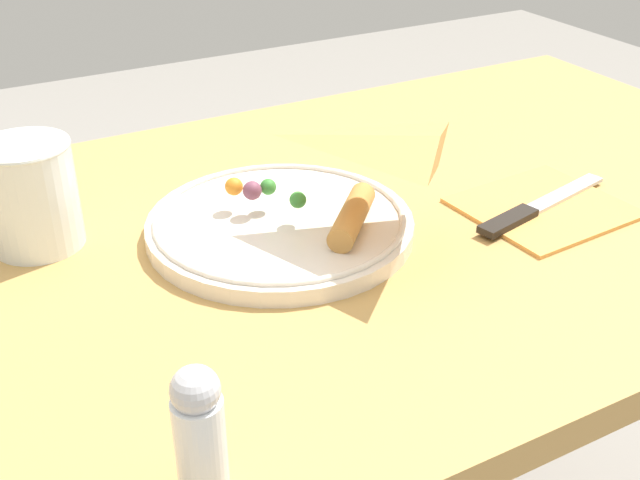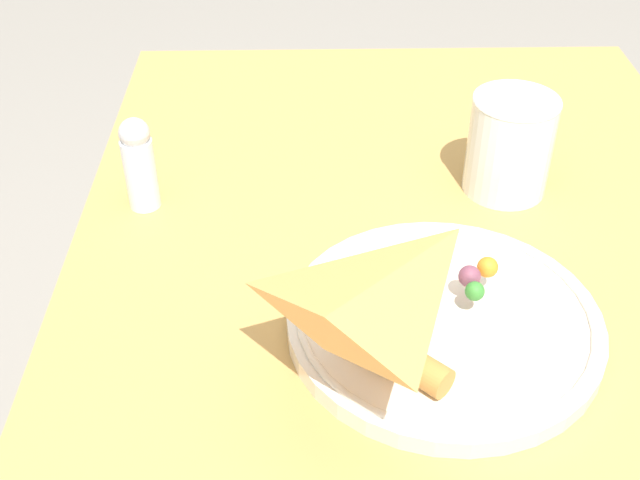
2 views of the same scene
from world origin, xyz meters
name	(u,v)px [view 1 (image 1 of 2)]	position (x,y,z in m)	size (l,w,h in m)	color
dining_table	(323,332)	(0.00, 0.00, 0.65)	(1.17, 0.65, 0.78)	tan
plate_pizza	(281,221)	(-0.04, 0.00, 0.79)	(0.25, 0.25, 0.05)	silver
milk_glass	(32,199)	(-0.25, 0.10, 0.82)	(0.08, 0.08, 0.10)	white
napkin_folded	(543,207)	(0.21, -0.08, 0.78)	(0.16, 0.15, 0.00)	#E59E4C
butter_knife	(538,206)	(0.20, -0.08, 0.78)	(0.19, 0.06, 0.01)	black
salt_shaker	(200,434)	(-0.23, -0.26, 0.82)	(0.03, 0.03, 0.10)	white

